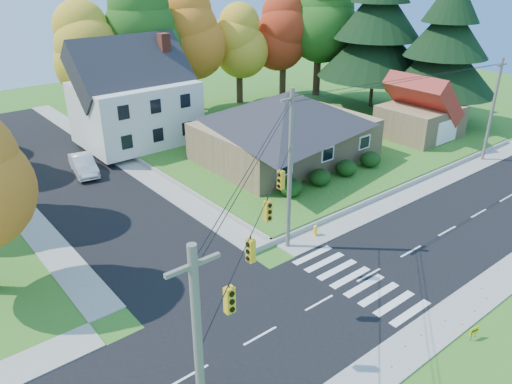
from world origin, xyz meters
The scene contains 22 objects.
ground centered at (0.00, 0.00, 0.00)m, with size 120.00×120.00×0.00m, color #3D7923.
road_main centered at (0.00, 0.00, 0.01)m, with size 90.00×8.00×0.02m, color black.
road_cross centered at (-8.00, 26.00, 0.01)m, with size 8.00×44.00×0.02m, color black.
sidewalk_north centered at (0.00, 5.00, 0.04)m, with size 90.00×2.00×0.08m, color #9C9A90.
sidewalk_south centered at (0.00, -5.00, 0.04)m, with size 90.00×2.00×0.08m, color #9C9A90.
lawn centered at (13.00, 21.00, 0.25)m, with size 30.00×30.00×0.50m, color #3D7923.
ranch_house centered at (8.00, 16.00, 3.27)m, with size 14.60×10.60×5.40m.
colonial_house centered at (0.04, 28.00, 4.58)m, with size 10.40×8.40×9.60m.
garage centered at (22.00, 11.99, 2.84)m, with size 7.30×6.30×4.60m.
hedge_row centered at (7.50, 9.80, 1.14)m, with size 10.70×1.70×1.27m.
traffic_infrastructure centered at (-0.15, 1.35, 5.15)m, with size 38.10×10.66×10.00m.
tree_lot_0 centered at (-2.00, 34.00, 8.31)m, with size 6.72×6.72×12.51m.
tree_lot_1 centered at (4.00, 33.00, 9.61)m, with size 7.84×7.84×14.60m.
tree_lot_2 centered at (10.00, 34.00, 8.96)m, with size 7.28×7.28×13.56m.
tree_lot_3 centered at (16.00, 33.00, 7.65)m, with size 6.16×6.16×11.47m.
tree_lot_4 centered at (22.00, 32.00, 8.31)m, with size 6.72×6.72×12.51m.
tree_lot_5 centered at (26.00, 30.00, 10.27)m, with size 8.40×8.40×15.64m.
conifer_east_a centered at (27.00, 22.00, 9.39)m, with size 12.80×12.80×16.96m.
conifer_east_b centered at (28.00, 14.00, 8.28)m, with size 11.20×11.20×14.84m.
white_car centered at (-6.79, 24.56, 0.79)m, with size 1.64×4.70×1.55m, color silver.
fire_hydrant centered at (0.78, 5.06, 0.38)m, with size 0.46×0.36×0.80m.
yard_sign centered at (-0.31, -6.49, 0.48)m, with size 0.54×0.14×0.68m.
Camera 1 is at (-19.87, -14.30, 16.31)m, focal length 35.00 mm.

